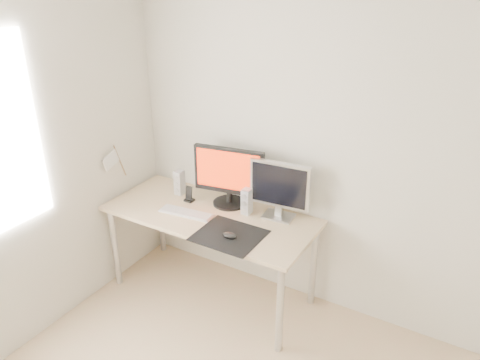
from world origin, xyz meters
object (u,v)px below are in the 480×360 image
at_px(main_monitor, 229,175).
at_px(second_monitor, 280,188).
at_px(desk, 210,222).
at_px(speaker_left, 179,183).
at_px(keyboard, 186,213).
at_px(speaker_right, 247,201).
at_px(mouse, 229,235).
at_px(phone_dock, 189,197).

xyz_separation_m(main_monitor, second_monitor, (0.42, 0.01, -0.01)).
distance_m(desk, speaker_left, 0.46).
relative_size(desk, speaker_left, 7.95).
bearing_deg(speaker_left, desk, -20.94).
height_order(main_monitor, speaker_left, main_monitor).
distance_m(speaker_left, keyboard, 0.36).
bearing_deg(keyboard, speaker_right, 31.27).
bearing_deg(mouse, keyboard, 164.25).
height_order(main_monitor, second_monitor, main_monitor).
relative_size(second_monitor, speaker_right, 2.24).
bearing_deg(phone_dock, speaker_right, 6.53).
distance_m(speaker_left, phone_dock, 0.17).
relative_size(speaker_left, speaker_right, 1.00).
xyz_separation_m(speaker_right, phone_dock, (-0.49, -0.06, -0.06)).
height_order(main_monitor, speaker_right, main_monitor).
height_order(speaker_left, speaker_right, same).
bearing_deg(second_monitor, keyboard, -153.74).
height_order(second_monitor, keyboard, second_monitor).
xyz_separation_m(desk, phone_dock, (-0.25, 0.09, 0.12)).
bearing_deg(main_monitor, second_monitor, 1.81).
height_order(speaker_left, keyboard, speaker_left).
xyz_separation_m(second_monitor, speaker_right, (-0.23, -0.07, -0.14)).
xyz_separation_m(second_monitor, speaker_left, (-0.86, -0.06, -0.14)).
height_order(speaker_right, keyboard, speaker_right).
height_order(desk, keyboard, keyboard).
bearing_deg(speaker_left, keyboard, -45.15).
height_order(second_monitor, speaker_right, second_monitor).
height_order(speaker_left, phone_dock, speaker_left).
bearing_deg(mouse, desk, 144.30).
distance_m(second_monitor, phone_dock, 0.76).
bearing_deg(mouse, speaker_left, 152.03).
height_order(second_monitor, phone_dock, second_monitor).
relative_size(mouse, main_monitor, 0.20).
distance_m(second_monitor, speaker_right, 0.28).
bearing_deg(speaker_left, second_monitor, 4.09).
xyz_separation_m(main_monitor, keyboard, (-0.20, -0.29, -0.25)).
bearing_deg(mouse, main_monitor, 121.89).
bearing_deg(speaker_left, phone_dock, -24.78).
distance_m(speaker_right, phone_dock, 0.50).
xyz_separation_m(mouse, speaker_left, (-0.70, 0.37, 0.08)).
xyz_separation_m(second_monitor, keyboard, (-0.62, -0.30, -0.23)).
height_order(mouse, keyboard, mouse).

